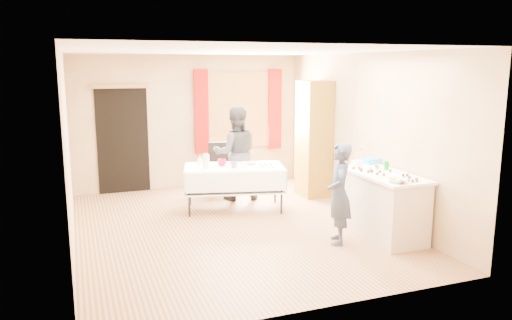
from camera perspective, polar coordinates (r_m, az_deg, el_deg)
name	(u,v)px	position (r m, az deg, el deg)	size (l,w,h in m)	color
floor	(233,227)	(7.61, -2.69, -7.71)	(4.50, 5.50, 0.02)	#9E7047
ceiling	(231,50)	(7.22, -2.88, 12.42)	(4.50, 5.50, 0.02)	white
wall_back	(190,122)	(9.95, -7.59, 4.35)	(4.50, 0.02, 2.60)	tan
wall_front	(319,183)	(4.79, 7.23, -2.65)	(4.50, 0.02, 2.60)	tan
wall_left	(67,151)	(6.97, -20.79, 0.97)	(0.02, 5.50, 2.60)	tan
wall_right	(365,134)	(8.26, 12.36, 2.87)	(0.02, 5.50, 2.60)	tan
window_frame	(238,110)	(10.15, -2.03, 5.70)	(1.32, 0.06, 1.52)	olive
window_pane	(239,110)	(10.14, -2.01, 5.69)	(1.20, 0.02, 1.40)	white
curtain_left	(201,112)	(9.89, -6.26, 5.50)	(0.28, 0.06, 1.65)	#950E08
curtain_right	(275,109)	(10.38, 2.17, 5.81)	(0.28, 0.06, 1.65)	#950E08
doorway	(123,141)	(9.75, -14.98, 2.17)	(0.95, 0.04, 2.00)	black
door_lintel	(120,86)	(9.63, -15.26, 8.15)	(1.05, 0.06, 0.08)	olive
cabinet	(314,139)	(9.26, 6.64, 2.41)	(0.50, 0.60, 2.13)	#88621A
counter	(382,205)	(7.34, 14.21, -4.96)	(0.68, 1.44, 0.91)	beige
party_table	(234,184)	(8.38, -2.50, -2.72)	(1.81, 1.22, 0.75)	black
chair	(220,179)	(9.45, -4.12, -2.16)	(0.45, 0.45, 0.96)	black
girl	(339,194)	(6.85, 9.48, -3.81)	(0.50, 0.60, 1.39)	#262E46
woman	(236,153)	(8.97, -2.32, 0.78)	(0.93, 0.79, 1.69)	black
soda_can	(387,166)	(7.47, 14.70, -0.62)	(0.07, 0.07, 0.12)	#098113
mixing_bowl	(398,181)	(6.70, 15.88, -2.27)	(0.28, 0.28, 0.06)	white
foam_block	(357,163)	(7.67, 11.48, -0.34)	(0.15, 0.10, 0.08)	white
blue_basket	(372,161)	(7.91, 13.17, -0.08)	(0.30, 0.20, 0.08)	#23A3F1
pitcher	(206,162)	(8.15, -5.73, -0.18)	(0.11, 0.11, 0.22)	silver
cup_red	(222,162)	(8.32, -3.93, -0.28)	(0.16, 0.16, 0.12)	#C0032D
cup_rainbow	(234,165)	(8.14, -2.55, -0.56)	(0.14, 0.14, 0.10)	red
small_bowl	(252,163)	(8.43, -0.47, -0.34)	(0.21, 0.21, 0.05)	white
pastry_tray	(266,166)	(8.23, 1.13, -0.71)	(0.28, 0.20, 0.02)	white
bottle	(200,160)	(8.47, -6.43, 0.00)	(0.09, 0.09, 0.15)	white
cake_balls	(385,174)	(7.11, 14.49, -1.51)	(0.49, 1.09, 0.04)	#3F2314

